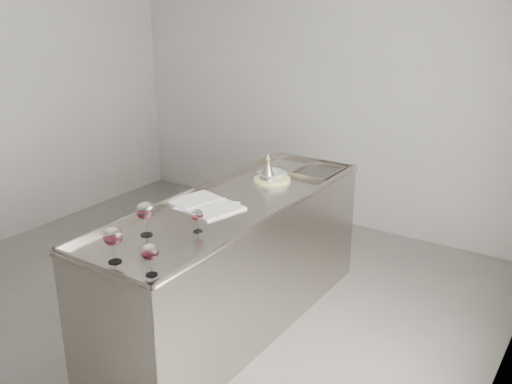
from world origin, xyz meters
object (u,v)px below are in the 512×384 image
Objects in this scene: wine_glass_middle at (113,237)px; wine_funnel at (268,173)px; ceramic_bowl at (272,175)px; wine_glass_small at (197,216)px; wine_glass_left at (145,212)px; notebook at (206,205)px; wine_glass_right at (150,253)px; counter at (234,264)px.

wine_funnel is (-0.05, 1.61, -0.08)m from wine_glass_middle.
wine_glass_middle reaches higher than ceramic_bowl.
wine_glass_middle reaches higher than wine_glass_small.
wine_glass_left is at bearing -92.70° from wine_funnel.
notebook is (-0.01, 0.58, -0.14)m from wine_glass_left.
notebook is (-0.39, 0.93, -0.12)m from wine_glass_right.
counter reaches higher than notebook.
wine_glass_left reaches higher than wine_glass_right.
ceramic_bowl is (-0.14, 1.07, -0.06)m from wine_glass_small.
ceramic_bowl is (-0.30, 1.64, -0.08)m from wine_glass_right.
wine_glass_middle is 1.17× the size of wine_glass_right.
wine_glass_right reaches higher than wine_glass_small.
wine_glass_middle is 1.00× the size of ceramic_bowl.
counter is 1.24m from wine_glass_middle.
ceramic_bowl is at bearing 100.24° from wine_glass_right.
ceramic_bowl is 0.04m from wine_funnel.
ceramic_bowl is at bearing 86.45° from wine_glass_left.
wine_glass_small is 1.06m from wine_funnel.
wine_funnel reaches higher than wine_glass_right.
wine_glass_small reaches higher than counter.
counter is 11.78× the size of ceramic_bowl.
wine_glass_right is at bearing -78.89° from wine_funnel.
wine_glass_small is 0.45m from notebook.
wine_glass_middle is 1.61m from wine_funnel.
wine_glass_small is (0.11, 0.56, -0.05)m from wine_glass_middle.
wine_glass_left is at bearing -93.55° from ceramic_bowl.
wine_funnel reaches higher than notebook.
wine_glass_small is at bearing -43.24° from notebook.
wine_glass_left is 1.19× the size of wine_glass_right.
wine_funnel is (0.06, 1.25, -0.08)m from wine_glass_left.
wine_glass_middle is at bearing -72.77° from wine_glass_left.
wine_glass_small is (0.11, -0.52, 0.57)m from counter.
wine_glass_left is 1.02× the size of ceramic_bowl.
notebook is (-0.12, 0.93, -0.14)m from wine_glass_middle.
wine_glass_middle is 0.27m from wine_glass_right.
wine_funnel reaches higher than wine_glass_left.
counter is at bearing 64.60° from notebook.
wine_glass_middle is at bearing -101.18° from wine_glass_small.
counter is 11.52× the size of wine_glass_left.
wine_glass_small is at bearing -82.48° from ceramic_bowl.
wine_funnel is at bearing 91.81° from wine_glass_middle.
counter is 0.78m from wine_glass_small.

